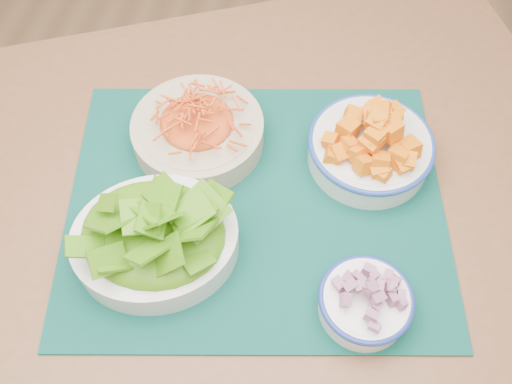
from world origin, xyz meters
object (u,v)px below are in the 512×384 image
table (199,240)px  placemat (256,203)px  carrot_bowl (198,128)px  squash_bowl (372,142)px  onion_bowl (366,301)px  lettuce_bowl (154,234)px

table → placemat: (0.09, 0.03, 0.09)m
placemat → carrot_bowl: 0.15m
placemat → carrot_bowl: carrot_bowl is taller
squash_bowl → onion_bowl: size_ratio=1.98×
squash_bowl → carrot_bowl: bearing=-177.1°
placemat → lettuce_bowl: bearing=-149.9°
lettuce_bowl → carrot_bowl: bearing=67.2°
table → squash_bowl: 0.32m
onion_bowl → lettuce_bowl: bearing=172.9°
table → placemat: 0.13m
carrot_bowl → squash_bowl: size_ratio=1.01×
table → carrot_bowl: carrot_bowl is taller
squash_bowl → onion_bowl: bearing=-87.2°
table → squash_bowl: (0.25, 0.14, 0.14)m
carrot_bowl → placemat: bearing=-41.3°
table → carrot_bowl: (-0.02, 0.13, 0.13)m
squash_bowl → onion_bowl: (0.01, -0.25, -0.01)m
table → squash_bowl: squash_bowl is taller
placemat → table: bearing=-171.3°
lettuce_bowl → onion_bowl: bearing=-26.5°
squash_bowl → lettuce_bowl: 0.36m
carrot_bowl → onion_bowl: 0.37m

